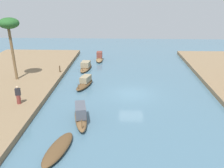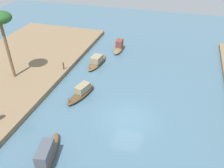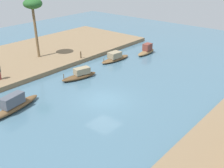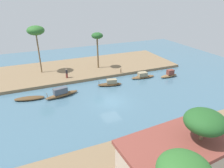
% 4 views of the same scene
% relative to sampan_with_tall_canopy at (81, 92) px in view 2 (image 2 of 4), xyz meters
% --- Properties ---
extents(river_water, '(65.62, 65.62, 0.00)m').
position_rel_sampan_with_tall_canopy_xyz_m(river_water, '(2.00, 5.02, -0.40)').
color(river_water, '#476B7F').
rests_on(river_water, ground).
extents(sampan_with_tall_canopy, '(4.04, 1.94, 1.11)m').
position_rel_sampan_with_tall_canopy_xyz_m(sampan_with_tall_canopy, '(0.00, 0.00, 0.00)').
color(sampan_with_tall_canopy, brown).
rests_on(sampan_with_tall_canopy, river_water).
extents(sampan_open_hull, '(4.44, 1.56, 1.09)m').
position_rel_sampan_with_tall_canopy_xyz_m(sampan_open_hull, '(-6.58, -0.80, -0.01)').
color(sampan_open_hull, brown).
rests_on(sampan_open_hull, river_water).
extents(sampan_downstream_large, '(4.99, 1.89, 1.40)m').
position_rel_sampan_with_tall_canopy_xyz_m(sampan_downstream_large, '(8.00, 0.78, 0.12)').
color(sampan_downstream_large, brown).
rests_on(sampan_downstream_large, river_water).
extents(sampan_with_red_awning, '(3.46, 1.09, 1.33)m').
position_rel_sampan_with_tall_canopy_xyz_m(sampan_with_red_awning, '(-11.22, 0.61, 0.06)').
color(sampan_with_red_awning, brown).
rests_on(sampan_with_red_awning, river_water).
extents(mooring_post, '(0.14, 0.14, 0.81)m').
position_rel_sampan_with_tall_canopy_xyz_m(mooring_post, '(-3.59, -3.58, 0.49)').
color(mooring_post, '#4C3823').
rests_on(mooring_post, riverbank_left).
extents(palm_tree_left_near, '(2.14, 2.14, 6.78)m').
position_rel_sampan_with_tall_canopy_xyz_m(palm_tree_left_near, '(-0.72, -7.91, 5.98)').
color(palm_tree_left_near, brown).
rests_on(palm_tree_left_near, riverbank_left).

